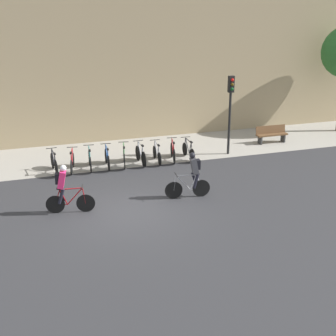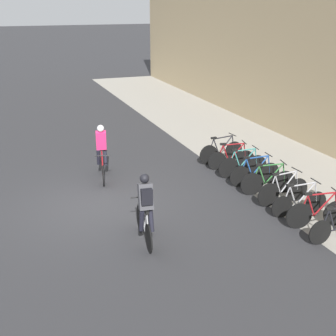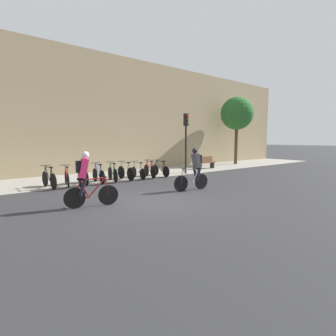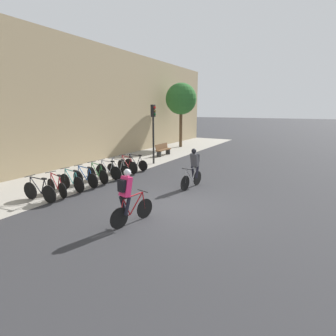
# 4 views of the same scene
# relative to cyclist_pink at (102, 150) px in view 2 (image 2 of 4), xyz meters

# --- Properties ---
(ground) EXTENTS (200.00, 200.00, 0.00)m
(ground) POSITION_rel_cyclist_pink_xyz_m (2.13, -0.66, -0.95)
(ground) COLOR #2B2B2D
(kerb_strip) EXTENTS (44.00, 4.50, 0.01)m
(kerb_strip) POSITION_rel_cyclist_pink_xyz_m (2.13, 6.09, -0.94)
(kerb_strip) COLOR gray
(kerb_strip) RESTS_ON ground
(cyclist_pink) EXTENTS (1.67, 0.56, 1.77)m
(cyclist_pink) POSITION_rel_cyclist_pink_xyz_m (0.00, 0.00, 0.00)
(cyclist_pink) COLOR black
(cyclist_pink) RESTS_ON ground
(cyclist_grey) EXTENTS (1.73, 0.49, 1.78)m
(cyclist_grey) POSITION_rel_cyclist_pink_xyz_m (4.68, -0.06, -0.00)
(cyclist_grey) COLOR black
(cyclist_grey) RESTS_ON ground
(parked_bike_0) EXTENTS (0.46, 1.73, 0.98)m
(parked_bike_0) POSITION_rel_cyclist_pink_xyz_m (-0.02, 4.28, -0.53)
(parked_bike_0) COLOR black
(parked_bike_0) RESTS_ON ground
(parked_bike_1) EXTENTS (0.49, 1.60, 0.95)m
(parked_bike_1) POSITION_rel_cyclist_pink_xyz_m (0.75, 4.28, -0.56)
(parked_bike_1) COLOR black
(parked_bike_1) RESTS_ON ground
(parked_bike_2) EXTENTS (0.46, 1.67, 0.98)m
(parked_bike_2) POSITION_rel_cyclist_pink_xyz_m (1.51, 4.28, -0.54)
(parked_bike_2) COLOR black
(parked_bike_2) RESTS_ON ground
(parked_bike_3) EXTENTS (0.46, 1.69, 0.97)m
(parked_bike_3) POSITION_rel_cyclist_pink_xyz_m (2.28, 4.28, -0.54)
(parked_bike_3) COLOR black
(parked_bike_3) RESTS_ON ground
(parked_bike_4) EXTENTS (0.48, 1.68, 0.98)m
(parked_bike_4) POSITION_rel_cyclist_pink_xyz_m (3.05, 4.28, -0.54)
(parked_bike_4) COLOR black
(parked_bike_4) RESTS_ON ground
(parked_bike_5) EXTENTS (0.46, 1.66, 0.98)m
(parked_bike_5) POSITION_rel_cyclist_pink_xyz_m (3.82, 4.28, -0.54)
(parked_bike_5) COLOR black
(parked_bike_5) RESTS_ON ground
(parked_bike_6) EXTENTS (0.46, 1.64, 0.94)m
(parked_bike_6) POSITION_rel_cyclist_pink_xyz_m (4.59, 4.28, -0.57)
(parked_bike_6) COLOR black
(parked_bike_6) RESTS_ON ground
(parked_bike_7) EXTENTS (0.49, 1.65, 0.98)m
(parked_bike_7) POSITION_rel_cyclist_pink_xyz_m (5.36, 4.28, -0.54)
(parked_bike_7) COLOR black
(parked_bike_7) RESTS_ON ground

